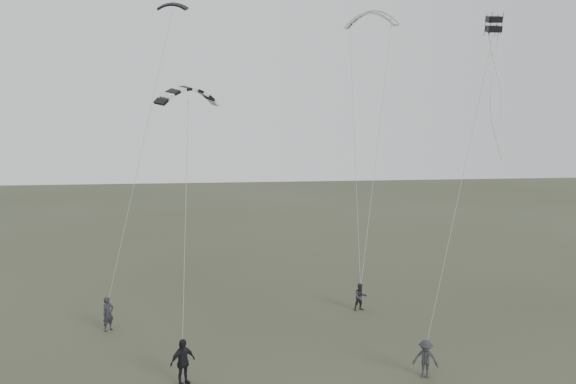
{
  "coord_description": "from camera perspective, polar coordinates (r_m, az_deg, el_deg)",
  "views": [
    {
      "loc": [
        -2.73,
        -23.17,
        10.68
      ],
      "look_at": [
        0.67,
        4.94,
        6.92
      ],
      "focal_mm": 35.0,
      "sensor_mm": 36.0,
      "label": 1
    }
  ],
  "objects": [
    {
      "name": "ground",
      "position": [
        25.66,
        -0.17,
        -17.04
      ],
      "size": [
        140.0,
        140.0,
        0.0
      ],
      "primitive_type": "plane",
      "color": "#343B26",
      "rests_on": "ground"
    },
    {
      "name": "flyer_left",
      "position": [
        30.3,
        -17.81,
        -11.71
      ],
      "size": [
        0.73,
        0.75,
        1.74
      ],
      "primitive_type": "imported",
      "rotation": [
        0.0,
        0.0,
        0.84
      ],
      "color": "black",
      "rests_on": "ground"
    },
    {
      "name": "flyer_right",
      "position": [
        32.04,
        7.38,
        -10.53
      ],
      "size": [
        0.82,
        0.69,
        1.53
      ],
      "primitive_type": "imported",
      "rotation": [
        0.0,
        0.0,
        0.16
      ],
      "color": "#232428",
      "rests_on": "ground"
    },
    {
      "name": "flyer_center",
      "position": [
        23.88,
        -10.65,
        -16.62
      ],
      "size": [
        1.18,
        1.02,
        1.9
      ],
      "primitive_type": "imported",
      "rotation": [
        0.0,
        0.0,
        0.61
      ],
      "color": "black",
      "rests_on": "ground"
    },
    {
      "name": "flyer_far",
      "position": [
        24.81,
        13.79,
        -16.14
      ],
      "size": [
        1.18,
        0.96,
        1.6
      ],
      "primitive_type": "imported",
      "rotation": [
        0.0,
        0.0,
        -0.42
      ],
      "color": "#27262C",
      "rests_on": "ground"
    },
    {
      "name": "kite_dark_small",
      "position": [
        33.18,
        -11.7,
        18.18
      ],
      "size": [
        1.72,
        0.86,
        0.68
      ],
      "primitive_type": null,
      "rotation": [
        0.39,
        0.0,
        -0.13
      ],
      "color": "black",
      "rests_on": "flyer_left"
    },
    {
      "name": "kite_pale_large",
      "position": [
        38.51,
        8.38,
        17.58
      ],
      "size": [
        3.52,
        2.67,
        1.59
      ],
      "primitive_type": null,
      "rotation": [
        0.19,
        0.0,
        -0.53
      ],
      "color": "#B5B7BB",
      "rests_on": "flyer_right"
    },
    {
      "name": "kite_striped",
      "position": [
        29.47,
        -10.11,
        10.33
      ],
      "size": [
        3.46,
        2.78,
        1.44
      ],
      "primitive_type": null,
      "rotation": [
        0.18,
        0.0,
        0.58
      ],
      "color": "black",
      "rests_on": "flyer_center"
    },
    {
      "name": "kite_box",
      "position": [
        29.25,
        20.17,
        15.71
      ],
      "size": [
        0.76,
        0.89,
        0.84
      ],
      "primitive_type": null,
      "rotation": [
        0.24,
        0.0,
        -0.17
      ],
      "color": "black",
      "rests_on": "flyer_far"
    }
  ]
}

